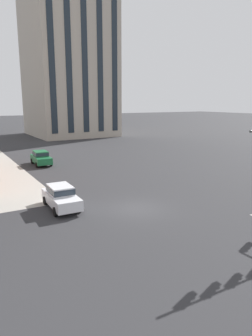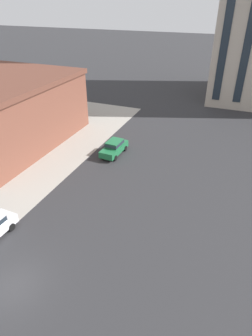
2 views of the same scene
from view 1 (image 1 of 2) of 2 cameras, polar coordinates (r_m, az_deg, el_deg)
The scene contains 3 objects.
ground_plane at distance 22.77m, azimuth 1.93°, elevation -7.45°, with size 320.00×320.00×0.00m, color #2D2D30.
car_main_northbound_far at distance 39.40m, azimuth -15.30°, elevation 1.89°, with size 2.05×4.48×1.68m.
car_main_southbound_near at distance 23.09m, azimuth -11.81°, elevation -5.03°, with size 2.01×4.46×1.68m.
Camera 1 is at (-11.53, -18.09, 7.63)m, focal length 33.34 mm.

